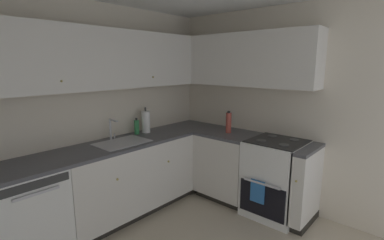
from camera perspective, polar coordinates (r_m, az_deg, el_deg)
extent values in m
cube|color=beige|center=(3.40, -22.20, 1.03)|extent=(3.80, 0.05, 2.47)
cube|color=beige|center=(3.67, 18.32, 1.99)|extent=(0.05, 3.24, 2.47)
cube|color=white|center=(3.11, -30.35, -16.25)|extent=(0.60, 0.60, 0.87)
cube|color=#333333|center=(2.69, -29.08, -11.40)|extent=(0.55, 0.01, 0.07)
cube|color=silver|center=(2.70, -28.83, -12.87)|extent=(0.36, 0.02, 0.02)
cube|color=silver|center=(3.54, -12.60, -10.76)|extent=(1.65, 0.60, 0.78)
cube|color=black|center=(3.75, -12.59, -16.83)|extent=(1.65, 0.54, 0.09)
sphere|color=tan|center=(3.06, -14.81, -11.52)|extent=(0.02, 0.02, 0.02)
sphere|color=tan|center=(3.48, -4.75, -8.35)|extent=(0.02, 0.02, 0.02)
cube|color=#4C4C51|center=(3.41, -12.93, -4.40)|extent=(2.85, 0.60, 0.03)
cube|color=silver|center=(3.87, 7.19, -8.67)|extent=(0.60, 0.71, 0.78)
cube|color=black|center=(4.06, 7.28, -14.35)|extent=(0.54, 0.71, 0.09)
cube|color=silver|center=(3.43, 22.07, -12.07)|extent=(0.60, 0.15, 0.78)
cube|color=black|center=(3.65, 21.71, -18.23)|extent=(0.54, 0.15, 0.09)
sphere|color=tan|center=(3.10, 20.27, -11.51)|extent=(0.02, 0.02, 0.02)
cube|color=#4C4C51|center=(3.75, 7.34, -2.79)|extent=(0.60, 0.71, 0.03)
cube|color=#4C4C51|center=(3.30, 22.59, -5.53)|extent=(0.60, 0.15, 0.03)
cube|color=white|center=(3.58, 16.50, -11.17)|extent=(0.64, 0.62, 0.91)
cube|color=black|center=(3.38, 13.88, -15.47)|extent=(0.02, 0.55, 0.38)
cube|color=silver|center=(3.27, 13.87, -12.32)|extent=(0.02, 0.43, 0.02)
cube|color=black|center=(3.44, 16.92, -4.07)|extent=(0.59, 0.60, 0.01)
cube|color=white|center=(3.69, 18.98, -2.04)|extent=(0.03, 0.60, 0.15)
cylinder|color=#4C4C4C|center=(3.26, 18.06, -4.79)|extent=(0.11, 0.11, 0.01)
cylinder|color=#4C4C4C|center=(3.37, 13.81, -4.03)|extent=(0.11, 0.11, 0.01)
cylinder|color=#4C4C4C|center=(3.51, 19.92, -3.78)|extent=(0.11, 0.11, 0.01)
cylinder|color=#4C4C4C|center=(3.61, 15.91, -3.11)|extent=(0.11, 0.11, 0.01)
cube|color=#2D6BB2|center=(3.34, 13.06, -13.89)|extent=(0.02, 0.17, 0.26)
cube|color=silver|center=(3.32, -17.39, 11.64)|extent=(2.53, 0.32, 0.65)
sphere|color=tan|center=(2.91, -24.84, 7.13)|extent=(0.02, 0.02, 0.02)
sphere|color=tan|center=(3.51, -7.86, 8.58)|extent=(0.02, 0.02, 0.02)
cube|color=silver|center=(3.73, 9.53, 11.89)|extent=(0.32, 2.00, 0.65)
cube|color=#B7B7BC|center=(3.33, -13.89, -4.43)|extent=(0.58, 0.40, 0.01)
cube|color=gray|center=(3.34, -13.85, -5.24)|extent=(0.53, 0.36, 0.09)
cube|color=#99999E|center=(3.34, -13.86, -5.02)|extent=(0.02, 0.35, 0.06)
cylinder|color=silver|center=(3.49, -16.14, -1.79)|extent=(0.02, 0.02, 0.25)
cylinder|color=silver|center=(3.40, -15.57, -0.09)|extent=(0.02, 0.15, 0.02)
cylinder|color=silver|center=(3.54, -15.37, -3.16)|extent=(0.02, 0.02, 0.06)
cylinder|color=#338C4C|center=(3.68, -11.10, -1.42)|extent=(0.06, 0.06, 0.18)
cylinder|color=#262626|center=(3.66, -11.16, 0.19)|extent=(0.03, 0.03, 0.03)
cylinder|color=white|center=(3.74, -9.30, -0.37)|extent=(0.11, 0.11, 0.28)
cylinder|color=#3F3F3F|center=(3.74, -9.31, -0.07)|extent=(0.02, 0.02, 0.34)
cylinder|color=#BF4C3F|center=(3.71, 7.40, -0.57)|extent=(0.07, 0.07, 0.26)
cylinder|color=black|center=(3.69, 7.46, 1.61)|extent=(0.04, 0.04, 0.02)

